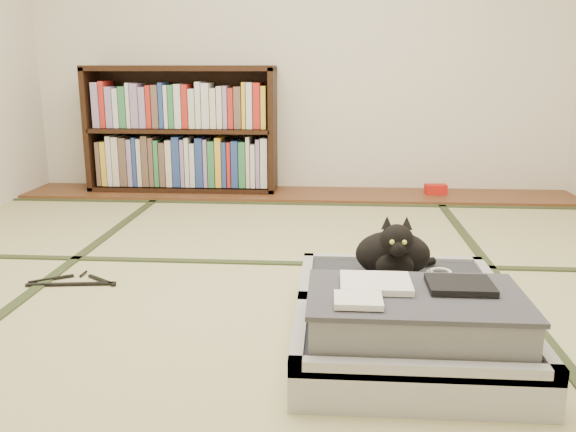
{
  "coord_description": "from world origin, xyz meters",
  "views": [
    {
      "loc": [
        0.25,
        -2.38,
        0.92
      ],
      "look_at": [
        0.05,
        0.35,
        0.25
      ],
      "focal_mm": 38.0,
      "sensor_mm": 36.0,
      "label": 1
    }
  ],
  "objects": [
    {
      "name": "floor",
      "position": [
        0.0,
        0.0,
        0.0
      ],
      "size": [
        4.5,
        4.5,
        0.0
      ],
      "primitive_type": "plane",
      "color": "#CAC686",
      "rests_on": "ground"
    },
    {
      "name": "wood_strip",
      "position": [
        0.0,
        2.0,
        0.01
      ],
      "size": [
        4.0,
        0.5,
        0.02
      ],
      "primitive_type": "cube",
      "color": "brown",
      "rests_on": "ground"
    },
    {
      "name": "red_item",
      "position": [
        1.0,
        2.03,
        0.06
      ],
      "size": [
        0.16,
        0.11,
        0.07
      ],
      "primitive_type": "cube",
      "rotation": [
        0.0,
        0.0,
        0.1
      ],
      "color": "red",
      "rests_on": "wood_strip"
    },
    {
      "name": "tatami_borders",
      "position": [
        0.0,
        0.49,
        0.0
      ],
      "size": [
        4.0,
        4.5,
        0.01
      ],
      "color": "#2D381E",
      "rests_on": "ground"
    },
    {
      "name": "bookcase",
      "position": [
        -0.86,
        2.07,
        0.45
      ],
      "size": [
        1.39,
        0.32,
        0.92
      ],
      "color": "black",
      "rests_on": "wood_strip"
    },
    {
      "name": "suitcase",
      "position": [
        0.51,
        -0.45,
        0.1
      ],
      "size": [
        0.73,
        0.98,
        0.29
      ],
      "color": "#A8A8AD",
      "rests_on": "floor"
    },
    {
      "name": "cat",
      "position": [
        0.49,
        -0.16,
        0.24
      ],
      "size": [
        0.33,
        0.33,
        0.26
      ],
      "color": "black",
      "rests_on": "suitcase"
    },
    {
      "name": "cable_coil",
      "position": [
        0.67,
        -0.13,
        0.15
      ],
      "size": [
        0.1,
        0.1,
        0.02
      ],
      "color": "white",
      "rests_on": "suitcase"
    },
    {
      "name": "hanger",
      "position": [
        -0.87,
        0.06,
        0.01
      ],
      "size": [
        0.39,
        0.2,
        0.01
      ],
      "color": "black",
      "rests_on": "floor"
    }
  ]
}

